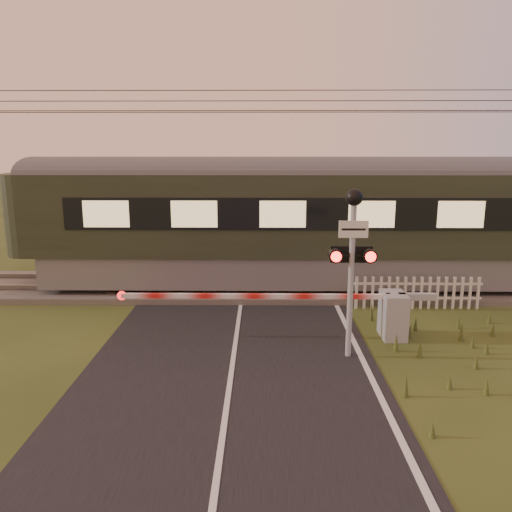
{
  "coord_description": "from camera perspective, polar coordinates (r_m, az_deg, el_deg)",
  "views": [
    {
      "loc": [
        0.61,
        -8.87,
        4.38
      ],
      "look_at": [
        0.46,
        3.2,
        1.81
      ],
      "focal_mm": 35.0,
      "sensor_mm": 36.0,
      "label": 1
    }
  ],
  "objects": [
    {
      "name": "ground",
      "position": [
        9.91,
        -2.98,
        -14.22
      ],
      "size": [
        160.0,
        160.0,
        0.0
      ],
      "primitive_type": "plane",
      "color": "#2D3815",
      "rests_on": "ground"
    },
    {
      "name": "road",
      "position": [
        9.69,
        -2.96,
        -14.77
      ],
      "size": [
        6.0,
        140.0,
        0.03
      ],
      "color": "black",
      "rests_on": "ground"
    },
    {
      "name": "crossing_signal",
      "position": [
        10.47,
        10.96,
        1.4
      ],
      "size": [
        0.92,
        0.37,
        3.62
      ],
      "color": "gray",
      "rests_on": "ground"
    },
    {
      "name": "boom_gate",
      "position": [
        12.22,
        13.55,
        -6.26
      ],
      "size": [
        7.53,
        0.84,
        1.11
      ],
      "color": "gray",
      "rests_on": "ground"
    },
    {
      "name": "track_bed",
      "position": [
        15.97,
        -1.51,
        -3.65
      ],
      "size": [
        140.0,
        3.4,
        0.39
      ],
      "color": "#47423D",
      "rests_on": "ground"
    },
    {
      "name": "picket_fence",
      "position": [
        14.68,
        17.94,
        -4.02
      ],
      "size": [
        3.62,
        0.08,
        0.93
      ],
      "color": "silver",
      "rests_on": "ground"
    },
    {
      "name": "overhead_wires",
      "position": [
        15.44,
        -1.63,
        17.02
      ],
      "size": [
        120.0,
        0.62,
        0.62
      ],
      "color": "black",
      "rests_on": "ground"
    }
  ]
}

